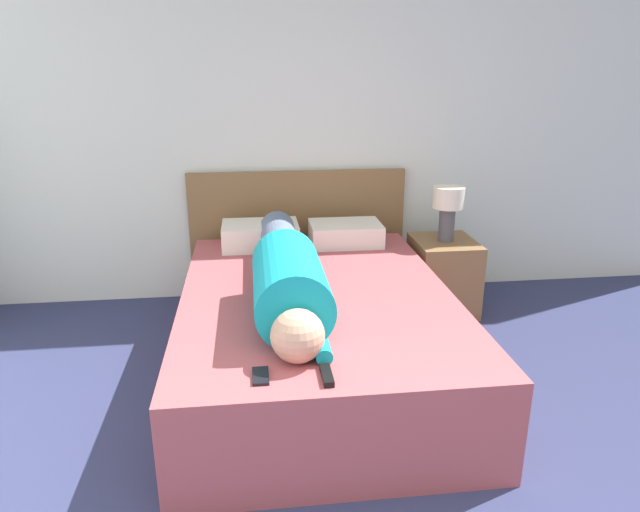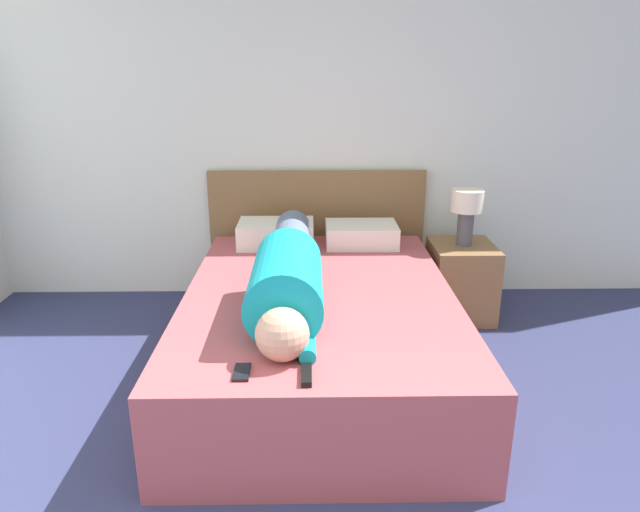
{
  "view_description": "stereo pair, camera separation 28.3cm",
  "coord_description": "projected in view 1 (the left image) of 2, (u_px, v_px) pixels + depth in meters",
  "views": [
    {
      "loc": [
        -0.49,
        -0.69,
        1.63
      ],
      "look_at": [
        -0.17,
        1.98,
        0.73
      ],
      "focal_mm": 32.0,
      "sensor_mm": 36.0,
      "label": 1
    },
    {
      "loc": [
        -0.21,
        -0.71,
        1.63
      ],
      "look_at": [
        -0.17,
        1.98,
        0.73
      ],
      "focal_mm": 32.0,
      "sensor_mm": 36.0,
      "label": 2
    }
  ],
  "objects": [
    {
      "name": "table_lamp",
      "position": [
        448.0,
        205.0,
        3.78
      ],
      "size": [
        0.21,
        0.21,
        0.37
      ],
      "color": "#4C4C51",
      "rests_on": "nightstand"
    },
    {
      "name": "nightstand",
      "position": [
        443.0,
        275.0,
        3.94
      ],
      "size": [
        0.41,
        0.46,
        0.5
      ],
      "color": "brown",
      "rests_on": "ground_plane"
    },
    {
      "name": "headboard",
      "position": [
        298.0,
        234.0,
        4.16
      ],
      "size": [
        1.55,
        0.04,
        0.93
      ],
      "color": "brown",
      "rests_on": "ground_plane"
    },
    {
      "name": "pillow_near_headboard",
      "position": [
        260.0,
        235.0,
        3.78
      ],
      "size": [
        0.5,
        0.33,
        0.16
      ],
      "color": "silver",
      "rests_on": "bed"
    },
    {
      "name": "wall_back",
      "position": [
        320.0,
        115.0,
        3.98
      ],
      "size": [
        6.14,
        0.06,
        2.6
      ],
      "color": "silver",
      "rests_on": "ground_plane"
    },
    {
      "name": "tv_remote",
      "position": [
        327.0,
        375.0,
        2.21
      ],
      "size": [
        0.04,
        0.15,
        0.02
      ],
      "color": "black",
      "rests_on": "bed"
    },
    {
      "name": "cell_phone",
      "position": [
        261.0,
        376.0,
        2.21
      ],
      "size": [
        0.06,
        0.13,
        0.01
      ],
      "color": "black",
      "rests_on": "bed"
    },
    {
      "name": "bed",
      "position": [
        317.0,
        331.0,
        3.14
      ],
      "size": [
        1.43,
        2.07,
        0.48
      ],
      "color": "#A84C51",
      "rests_on": "ground_plane"
    },
    {
      "name": "person_lying",
      "position": [
        287.0,
        274.0,
        2.89
      ],
      "size": [
        0.34,
        1.74,
        0.34
      ],
      "color": "tan",
      "rests_on": "bed"
    },
    {
      "name": "pillow_second",
      "position": [
        345.0,
        233.0,
        3.85
      ],
      "size": [
        0.48,
        0.33,
        0.14
      ],
      "color": "silver",
      "rests_on": "bed"
    }
  ]
}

